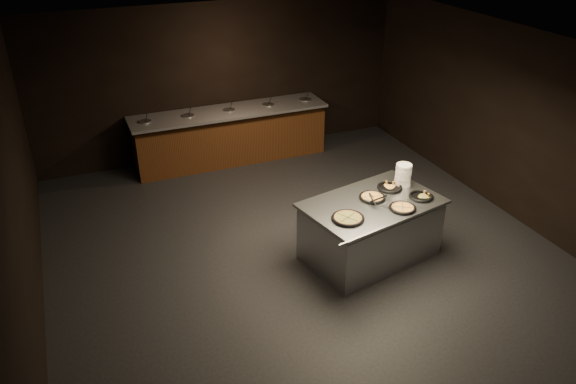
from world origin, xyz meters
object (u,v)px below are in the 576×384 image
at_px(pan_veggie_whole, 348,218).
at_px(pan_cheese_whole, 372,197).
at_px(plate_stack, 403,175).
at_px(serving_counter, 370,231).

relative_size(pan_veggie_whole, pan_cheese_whole, 1.16).
xyz_separation_m(plate_stack, pan_veggie_whole, (-1.18, -0.56, -0.14)).
height_order(pan_veggie_whole, pan_cheese_whole, same).
relative_size(serving_counter, pan_cheese_whole, 5.56).
height_order(serving_counter, plate_stack, plate_stack).
bearing_deg(plate_stack, pan_veggie_whole, -154.59).
bearing_deg(pan_veggie_whole, plate_stack, 25.41).
height_order(plate_stack, pan_cheese_whole, plate_stack).
bearing_deg(pan_cheese_whole, pan_veggie_whole, -147.34).
bearing_deg(pan_veggie_whole, serving_counter, 27.57).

